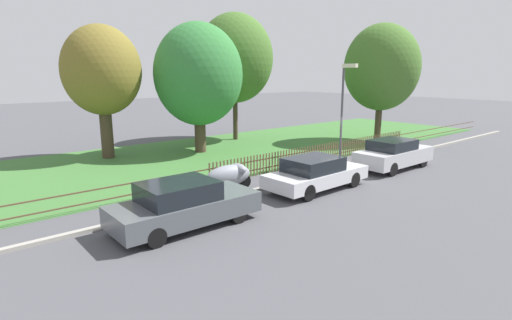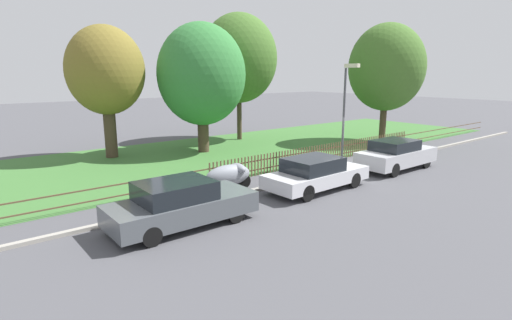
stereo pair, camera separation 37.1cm
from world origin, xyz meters
name	(u,v)px [view 1 (the left image)]	position (x,y,z in m)	size (l,w,h in m)	color
ground_plane	(356,168)	(0.00, 0.00, 0.00)	(120.00, 120.00, 0.00)	#4C4C51
kerb_stone	(355,166)	(0.00, 0.10, 0.06)	(37.26, 0.20, 0.12)	#9E998E
grass_strip	(257,147)	(0.00, 7.60, 0.01)	(37.26, 11.17, 0.01)	#3D7033
park_fence	(325,152)	(0.00, 2.03, 0.48)	(37.26, 0.05, 0.95)	brown
parked_car_silver_hatchback	(184,204)	(-10.46, -1.32, 0.71)	(4.51, 1.87, 1.43)	#51565B
parked_car_black_saloon	(315,173)	(-4.41, -1.22, 0.68)	(4.56, 1.90, 1.34)	silver
parked_car_navy_estate	(394,154)	(1.20, -1.25, 0.75)	(4.45, 1.76, 1.46)	#BCBCC1
covered_motorcycle	(230,175)	(-7.17, 0.80, 0.65)	(2.04, 0.99, 1.07)	black
tree_nearest_kerb	(102,71)	(-8.52, 10.27, 4.67)	(4.10, 4.10, 7.09)	#473828
tree_behind_motorcycle	(198,75)	(-3.71, 8.43, 4.49)	(5.05, 5.05, 7.42)	#473828
tree_mid_park	(235,59)	(0.67, 10.77, 5.55)	(5.21, 5.21, 8.56)	#473828
tree_far_left	(382,68)	(7.72, 3.94, 4.94)	(4.95, 4.95, 7.80)	#473828
street_lamp	(344,102)	(-0.55, 0.51, 3.21)	(0.20, 0.79, 5.01)	#47474C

